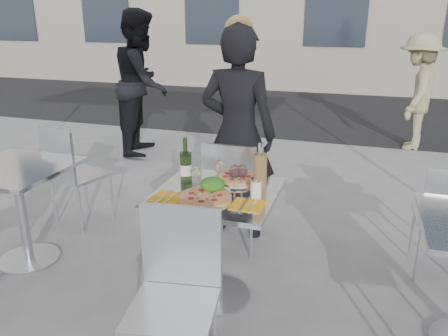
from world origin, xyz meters
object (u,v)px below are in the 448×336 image
(pizza_far, at_px, (236,178))
(napkin_right, at_px, (248,205))
(salad_plate, at_px, (213,186))
(woman_diner, at_px, (238,134))
(carafe, at_px, (260,170))
(side_table_left, at_px, (19,194))
(napkin_left, at_px, (168,197))
(chair_far, at_px, (232,188))
(wineglass_white_a, at_px, (196,173))
(main_table, at_px, (217,223))
(wine_bottle, at_px, (186,166))
(pedestrian_b, at_px, (417,92))
(wineglass_red_a, at_px, (235,172))
(chair_near, at_px, (177,283))
(sugar_shaker, at_px, (256,187))
(side_chair_lfar, at_px, (70,169))
(pizza_near, at_px, (205,197))
(wineglass_red_b, at_px, (242,172))
(wineglass_white_b, at_px, (219,167))
(pedestrian_a, at_px, (142,83))

(pizza_far, relative_size, napkin_right, 1.54)
(napkin_right, bearing_deg, salad_plate, 151.91)
(woman_diner, height_order, carafe, woman_diner)
(side_table_left, xyz_separation_m, napkin_left, (1.26, -0.18, 0.21))
(chair_far, bearing_deg, wineglass_white_a, 86.65)
(main_table, distance_m, wine_bottle, 0.40)
(pedestrian_b, bearing_deg, wineglass_red_a, -8.06)
(chair_near, distance_m, sugar_shaker, 0.75)
(side_table_left, relative_size, side_chair_lfar, 0.84)
(woman_diner, xyz_separation_m, pizza_near, (0.12, -1.09, -0.10))
(pizza_near, distance_m, wineglass_red_b, 0.29)
(woman_diner, bearing_deg, chair_far, 102.86)
(wineglass_white_b, bearing_deg, sugar_shaker, -23.53)
(napkin_left, bearing_deg, wineglass_red_b, 38.46)
(pedestrian_a, height_order, pizza_far, pedestrian_a)
(carafe, distance_m, wineglass_white_a, 0.39)
(sugar_shaker, relative_size, wineglass_red_a, 0.68)
(wine_bottle, distance_m, wineglass_white_b, 0.21)
(pedestrian_a, bearing_deg, napkin_right, -157.08)
(pedestrian_b, height_order, salad_plate, pedestrian_b)
(main_table, height_order, chair_near, chair_near)
(side_chair_lfar, xyz_separation_m, pizza_near, (1.49, -0.74, 0.23))
(side_table_left, distance_m, carafe, 1.77)
(wineglass_white_b, bearing_deg, main_table, -78.35)
(side_chair_lfar, relative_size, wineglass_white_a, 5.68)
(carafe, bearing_deg, pedestrian_b, 72.87)
(main_table, height_order, pedestrian_a, pedestrian_a)
(chair_near, bearing_deg, side_table_left, 147.84)
(sugar_shaker, bearing_deg, wine_bottle, 172.18)
(wineglass_white_a, xyz_separation_m, wineglass_red_b, (0.26, 0.09, 0.00))
(side_table_left, bearing_deg, wine_bottle, 3.50)
(chair_near, distance_m, pizza_near, 0.57)
(pedestrian_b, bearing_deg, wine_bottle, -12.08)
(chair_near, height_order, sugar_shaker, chair_near)
(wineglass_white_b, xyz_separation_m, napkin_right, (0.26, -0.27, -0.11))
(chair_far, height_order, wine_bottle, wine_bottle)
(chair_near, relative_size, wineglass_red_a, 5.64)
(salad_plate, xyz_separation_m, napkin_left, (-0.22, -0.17, -0.03))
(chair_far, distance_m, pizza_far, 0.50)
(sugar_shaker, distance_m, wineglass_white_a, 0.37)
(main_table, height_order, salad_plate, salad_plate)
(pedestrian_b, xyz_separation_m, wineglass_white_b, (-1.50, -4.00, 0.08))
(side_chair_lfar, xyz_separation_m, wineglass_red_a, (1.61, -0.55, 0.33))
(pizza_far, height_order, wineglass_white_a, wineglass_white_a)
(sugar_shaker, xyz_separation_m, wineglass_red_a, (-0.15, 0.05, 0.06))
(pizza_far, distance_m, sugar_shaker, 0.27)
(pedestrian_b, xyz_separation_m, salad_plate, (-1.49, -4.13, 0.01))
(main_table, distance_m, carafe, 0.43)
(pedestrian_b, bearing_deg, side_table_left, -25.08)
(pedestrian_b, height_order, napkin_right, pedestrian_b)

